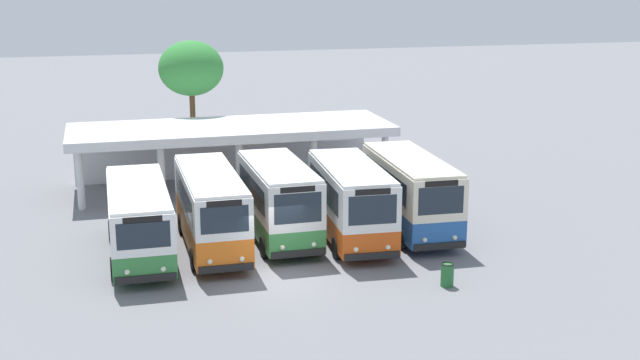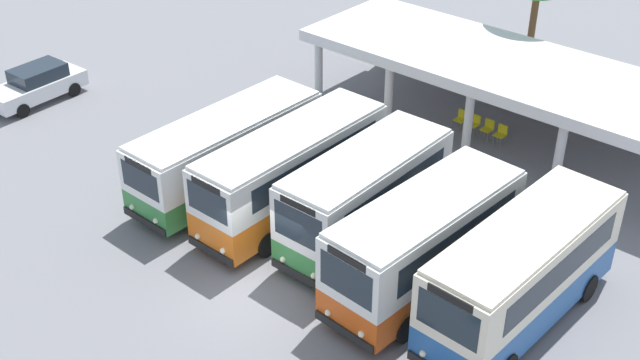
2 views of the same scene
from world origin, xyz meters
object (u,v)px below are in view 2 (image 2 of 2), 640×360
(city_bus_fifth_blue, at_px, (522,271))
(waiting_chair_second_from_end, at_px, (474,123))
(waiting_chair_end_by_column, at_px, (461,118))
(city_bus_nearest_orange, at_px, (227,149))
(city_bus_second_in_row, at_px, (292,170))
(city_bus_middle_cream, at_px, (365,195))
(waiting_chair_fourth_seat, at_px, (501,133))
(waiting_chair_middle_seat, at_px, (488,128))
(parked_car_flank, at_px, (37,84))
(city_bus_fourth_amber, at_px, (425,241))

(city_bus_fifth_blue, bearing_deg, waiting_chair_second_from_end, 127.81)
(city_bus_fifth_blue, xyz_separation_m, waiting_chair_end_by_column, (-7.86, 9.29, -1.34))
(city_bus_nearest_orange, distance_m, city_bus_fifth_blue, 11.90)
(waiting_chair_end_by_column, bearing_deg, city_bus_second_in_row, -96.40)
(city_bus_middle_cream, xyz_separation_m, waiting_chair_fourth_seat, (0.06, 9.00, -1.34))
(waiting_chair_second_from_end, bearing_deg, city_bus_fifth_blue, -52.19)
(city_bus_second_in_row, xyz_separation_m, waiting_chair_middle_seat, (2.38, 9.43, -1.29))
(waiting_chair_middle_seat, height_order, waiting_chair_fourth_seat, same)
(city_bus_nearest_orange, height_order, city_bus_fifth_blue, city_bus_fifth_blue)
(waiting_chair_middle_seat, bearing_deg, waiting_chair_fourth_seat, -5.66)
(waiting_chair_end_by_column, bearing_deg, city_bus_middle_cream, -78.09)
(city_bus_fifth_blue, bearing_deg, city_bus_second_in_row, -179.02)
(parked_car_flank, relative_size, waiting_chair_middle_seat, 5.22)
(waiting_chair_end_by_column, height_order, waiting_chair_fourth_seat, same)
(city_bus_fourth_amber, height_order, waiting_chair_middle_seat, city_bus_fourth_amber)
(city_bus_middle_cream, relative_size, waiting_chair_fourth_seat, 8.03)
(city_bus_nearest_orange, bearing_deg, waiting_chair_fourth_seat, 58.18)
(waiting_chair_second_from_end, bearing_deg, waiting_chair_fourth_seat, -2.70)
(city_bus_nearest_orange, xyz_separation_m, waiting_chair_fourth_seat, (6.01, 9.68, -1.15))
(city_bus_nearest_orange, distance_m, waiting_chair_second_from_end, 10.88)
(city_bus_nearest_orange, relative_size, waiting_chair_second_from_end, 9.39)
(waiting_chair_second_from_end, bearing_deg, city_bus_nearest_orange, -115.70)
(waiting_chair_end_by_column, bearing_deg, city_bus_fifth_blue, -49.76)
(waiting_chair_end_by_column, bearing_deg, parked_car_flank, -147.24)
(city_bus_fourth_amber, relative_size, city_bus_fifth_blue, 0.95)
(city_bus_nearest_orange, relative_size, waiting_chair_fourth_seat, 9.39)
(city_bus_second_in_row, bearing_deg, waiting_chair_second_from_end, 79.67)
(city_bus_second_in_row, xyz_separation_m, waiting_chair_end_by_column, (1.06, 9.44, -1.29))
(city_bus_middle_cream, bearing_deg, city_bus_fifth_blue, -2.03)
(city_bus_middle_cream, bearing_deg, waiting_chair_end_by_column, 101.91)
(city_bus_fifth_blue, xyz_separation_m, waiting_chair_middle_seat, (-6.54, 9.28, -1.34))
(city_bus_fifth_blue, height_order, parked_car_flank, city_bus_fifth_blue)
(waiting_chair_end_by_column, xyz_separation_m, waiting_chair_fourth_seat, (1.98, -0.07, 0.00))
(city_bus_fifth_blue, distance_m, waiting_chair_middle_seat, 11.43)
(city_bus_middle_cream, xyz_separation_m, parked_car_flank, (-17.92, -1.22, -1.03))
(waiting_chair_middle_seat, bearing_deg, waiting_chair_second_from_end, -179.72)
(waiting_chair_end_by_column, bearing_deg, waiting_chair_fourth_seat, -2.12)
(city_bus_middle_cream, distance_m, city_bus_fourth_amber, 3.09)
(city_bus_fifth_blue, height_order, waiting_chair_middle_seat, city_bus_fifth_blue)
(parked_car_flank, height_order, waiting_chair_second_from_end, parked_car_flank)
(city_bus_second_in_row, relative_size, city_bus_middle_cream, 1.16)
(city_bus_middle_cream, height_order, city_bus_fourth_amber, city_bus_middle_cream)
(city_bus_middle_cream, xyz_separation_m, waiting_chair_second_from_end, (-1.25, 9.07, -1.34))
(parked_car_flank, bearing_deg, waiting_chair_middle_seat, 30.72)
(city_bus_second_in_row, xyz_separation_m, city_bus_fourth_amber, (5.94, -0.49, 0.03))
(city_bus_nearest_orange, bearing_deg, parked_car_flank, -177.40)
(city_bus_nearest_orange, height_order, city_bus_second_in_row, city_bus_second_in_row)
(city_bus_fifth_blue, distance_m, waiting_chair_second_from_end, 11.82)
(city_bus_second_in_row, distance_m, city_bus_middle_cream, 3.00)
(city_bus_second_in_row, relative_size, waiting_chair_middle_seat, 9.35)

